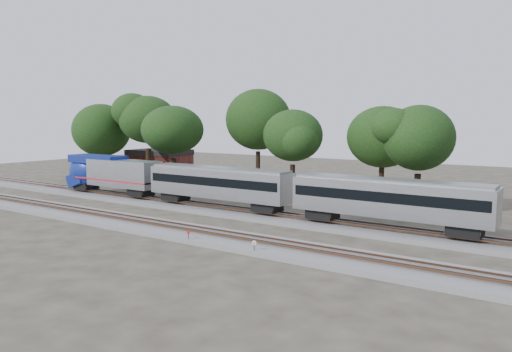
% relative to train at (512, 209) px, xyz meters
% --- Properties ---
extents(ground, '(160.00, 160.00, 0.00)m').
position_rel_train_xyz_m(ground, '(-26.46, -6.00, -3.21)').
color(ground, '#383328').
rests_on(ground, ground).
extents(track_far, '(160.00, 5.00, 0.73)m').
position_rel_train_xyz_m(track_far, '(-26.46, -0.00, -3.00)').
color(track_far, slate).
rests_on(track_far, ground).
extents(track_near, '(160.00, 5.00, 0.73)m').
position_rel_train_xyz_m(track_near, '(-26.46, -10.00, -3.00)').
color(track_near, slate).
rests_on(track_near, ground).
extents(train, '(109.23, 3.12, 4.60)m').
position_rel_train_xyz_m(train, '(0.00, 0.00, 0.00)').
color(train, silver).
rests_on(train, ground).
extents(switch_stand_red, '(0.34, 0.12, 1.08)m').
position_rel_train_xyz_m(switch_stand_red, '(-21.56, -12.28, -2.51)').
color(switch_stand_red, '#512D19').
rests_on(switch_stand_red, ground).
extents(switch_stand_white, '(0.36, 0.09, 1.15)m').
position_rel_train_xyz_m(switch_stand_white, '(-15.18, -12.23, -2.47)').
color(switch_stand_white, '#512D19').
rests_on(switch_stand_white, ground).
extents(switch_lever, '(0.56, 0.43, 0.30)m').
position_rel_train_xyz_m(switch_lever, '(-19.20, -12.09, -3.06)').
color(switch_lever, '#512D19').
rests_on(switch_lever, ground).
extents(brick_building, '(10.38, 7.73, 4.72)m').
position_rel_train_xyz_m(brick_building, '(-57.74, 20.34, -0.83)').
color(brick_building, maroon).
rests_on(brick_building, ground).
extents(tree_0, '(8.31, 8.31, 11.72)m').
position_rel_train_xyz_m(tree_0, '(-62.64, 12.12, 4.95)').
color(tree_0, black).
rests_on(tree_0, ground).
extents(tree_1, '(10.07, 10.07, 14.20)m').
position_rel_train_xyz_m(tree_1, '(-52.84, 13.17, 6.69)').
color(tree_1, black).
rests_on(tree_1, ground).
extents(tree_2, '(8.65, 8.65, 12.20)m').
position_rel_train_xyz_m(tree_2, '(-43.24, 8.67, 5.29)').
color(tree_2, black).
rests_on(tree_2, ground).
extents(tree_3, '(10.07, 10.07, 14.20)m').
position_rel_train_xyz_m(tree_3, '(-35.49, 18.12, 6.69)').
color(tree_3, black).
rests_on(tree_3, ground).
extents(tree_4, '(8.07, 8.07, 11.37)m').
position_rel_train_xyz_m(tree_4, '(-26.45, 12.56, 4.71)').
color(tree_4, black).
rests_on(tree_4, ground).
extents(tree_5, '(7.88, 7.88, 11.11)m').
position_rel_train_xyz_m(tree_5, '(-17.20, 18.91, 4.53)').
color(tree_5, black).
rests_on(tree_5, ground).
extents(tree_6, '(8.18, 8.18, 11.53)m').
position_rel_train_xyz_m(tree_6, '(-10.10, 10.14, 4.82)').
color(tree_6, black).
rests_on(tree_6, ground).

